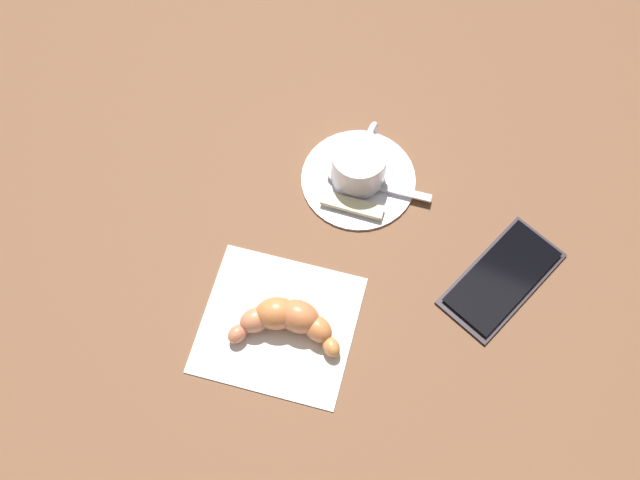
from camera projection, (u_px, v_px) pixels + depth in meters
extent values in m
plane|color=brown|center=(311.00, 235.00, 0.87)|extent=(1.80, 1.80, 0.00)
cylinder|color=silver|center=(358.00, 179.00, 0.89)|extent=(0.13, 0.13, 0.01)
cylinder|color=silver|center=(359.00, 165.00, 0.87)|extent=(0.06, 0.06, 0.05)
cylinder|color=#361B0E|center=(359.00, 160.00, 0.86)|extent=(0.05, 0.05, 0.00)
torus|color=silver|center=(370.00, 138.00, 0.88)|extent=(0.04, 0.01, 0.04)
cube|color=silver|center=(391.00, 189.00, 0.88)|extent=(0.02, 0.09, 0.00)
ellipsoid|color=silver|center=(340.00, 176.00, 0.89)|extent=(0.02, 0.03, 0.01)
cube|color=beige|center=(352.00, 205.00, 0.87)|extent=(0.03, 0.07, 0.01)
cube|color=white|center=(278.00, 324.00, 0.82)|extent=(0.17, 0.18, 0.00)
ellipsoid|color=#D38646|center=(331.00, 347.00, 0.80)|extent=(0.03, 0.03, 0.02)
ellipsoid|color=#D47C44|center=(317.00, 329.00, 0.80)|extent=(0.03, 0.04, 0.03)
ellipsoid|color=#CE7647|center=(298.00, 316.00, 0.80)|extent=(0.04, 0.05, 0.04)
ellipsoid|color=#D27B43|center=(277.00, 313.00, 0.80)|extent=(0.05, 0.06, 0.04)
ellipsoid|color=#D07F57|center=(255.00, 320.00, 0.80)|extent=(0.04, 0.04, 0.03)
ellipsoid|color=#CE7753|center=(237.00, 334.00, 0.80)|extent=(0.03, 0.02, 0.02)
cube|color=black|center=(502.00, 278.00, 0.84)|extent=(0.16, 0.11, 0.01)
cube|color=black|center=(503.00, 277.00, 0.84)|extent=(0.14, 0.10, 0.00)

